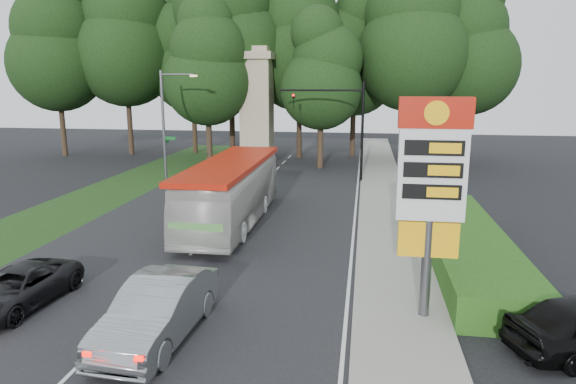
# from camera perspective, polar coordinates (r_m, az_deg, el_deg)

# --- Properties ---
(ground) EXTENTS (120.00, 120.00, 0.00)m
(ground) POSITION_cam_1_polar(r_m,az_deg,el_deg) (16.86, -18.32, -14.05)
(ground) COLOR black
(ground) RESTS_ON ground
(road_surface) EXTENTS (14.00, 80.00, 0.02)m
(road_surface) POSITION_cam_1_polar(r_m,az_deg,el_deg) (27.37, -7.05, -3.24)
(road_surface) COLOR black
(road_surface) RESTS_ON ground
(sidewalk_right) EXTENTS (3.00, 80.00, 0.12)m
(sidewalk_right) POSITION_cam_1_polar(r_m,az_deg,el_deg) (26.42, 11.05, -3.84)
(sidewalk_right) COLOR gray
(sidewalk_right) RESTS_ON ground
(grass_verge_left) EXTENTS (5.00, 50.00, 0.02)m
(grass_verge_left) POSITION_cam_1_polar(r_m,az_deg,el_deg) (36.28, -19.07, 0.04)
(grass_verge_left) COLOR #193814
(grass_verge_left) RESTS_ON ground
(hedge) EXTENTS (3.00, 14.00, 1.20)m
(hedge) POSITION_cam_1_polar(r_m,az_deg,el_deg) (22.81, 19.09, -5.49)
(hedge) COLOR #254D14
(hedge) RESTS_ON ground
(gas_station_pylon) EXTENTS (2.10, 0.45, 6.85)m
(gas_station_pylon) POSITION_cam_1_polar(r_m,az_deg,el_deg) (15.75, 15.67, 1.39)
(gas_station_pylon) COLOR #59595E
(gas_station_pylon) RESTS_ON ground
(traffic_signal_mast) EXTENTS (6.10, 0.35, 7.20)m
(traffic_signal_mast) POSITION_cam_1_polar(r_m,az_deg,el_deg) (37.49, 6.27, 8.23)
(traffic_signal_mast) COLOR black
(traffic_signal_mast) RESTS_ON ground
(streetlight_signs) EXTENTS (2.75, 0.98, 8.00)m
(streetlight_signs) POSITION_cam_1_polar(r_m,az_deg,el_deg) (38.23, -13.39, 7.69)
(streetlight_signs) COLOR #59595E
(streetlight_signs) RESTS_ON ground
(monument) EXTENTS (3.00, 3.00, 10.05)m
(monument) POSITION_cam_1_polar(r_m,az_deg,el_deg) (44.39, -3.47, 9.46)
(monument) COLOR tan
(monument) RESTS_ON ground
(tree_far_west) EXTENTS (8.96, 8.96, 17.60)m
(tree_far_west) POSITION_cam_1_polar(r_m,az_deg,el_deg) (54.90, -24.46, 14.79)
(tree_far_west) COLOR #2D2116
(tree_far_west) RESTS_ON ground
(tree_west_mid) EXTENTS (9.80, 9.80, 19.25)m
(tree_west_mid) POSITION_cam_1_polar(r_m,az_deg,el_deg) (53.83, -17.76, 16.44)
(tree_west_mid) COLOR #2D2116
(tree_west_mid) RESTS_ON ground
(tree_west_near) EXTENTS (8.40, 8.40, 16.50)m
(tree_west_near) POSITION_cam_1_polar(r_m,az_deg,el_deg) (53.30, -10.66, 15.04)
(tree_west_near) COLOR #2D2116
(tree_west_near) RESTS_ON ground
(tree_center_left) EXTENTS (10.08, 10.08, 19.80)m
(tree_center_left) POSITION_cam_1_polar(r_m,az_deg,el_deg) (48.18, -6.48, 17.87)
(tree_center_left) COLOR #2D2116
(tree_center_left) RESTS_ON ground
(tree_center_right) EXTENTS (9.24, 9.24, 18.15)m
(tree_center_right) POSITION_cam_1_polar(r_m,az_deg,el_deg) (48.91, 1.30, 16.68)
(tree_center_right) COLOR #2D2116
(tree_center_right) RESTS_ON ground
(tree_east_near) EXTENTS (8.12, 8.12, 15.95)m
(tree_east_near) POSITION_cam_1_polar(r_m,az_deg,el_deg) (50.44, 7.43, 14.93)
(tree_east_near) COLOR #2D2116
(tree_east_near) RESTS_ON ground
(tree_east_mid) EXTENTS (9.52, 9.52, 18.70)m
(tree_east_mid) POSITION_cam_1_polar(r_m,az_deg,el_deg) (46.70, 13.79, 16.96)
(tree_east_mid) COLOR #2D2116
(tree_east_mid) RESTS_ON ground
(tree_far_east) EXTENTS (8.68, 8.68, 17.05)m
(tree_far_east) POSITION_cam_1_polar(r_m,az_deg,el_deg) (49.25, 19.53, 15.19)
(tree_far_east) COLOR #2D2116
(tree_far_east) RESTS_ON ground
(tree_monument_left) EXTENTS (7.28, 7.28, 14.30)m
(tree_monument_left) POSITION_cam_1_polar(r_m,az_deg,el_deg) (44.40, -9.02, 13.95)
(tree_monument_left) COLOR #2D2116
(tree_monument_left) RESTS_ON ground
(tree_monument_right) EXTENTS (6.72, 6.72, 13.20)m
(tree_monument_right) POSITION_cam_1_polar(r_m,az_deg,el_deg) (43.03, 3.71, 13.24)
(tree_monument_right) COLOR #2D2116
(tree_monument_right) RESTS_ON ground
(transit_bus) EXTENTS (2.86, 11.81, 3.28)m
(transit_bus) POSITION_cam_1_polar(r_m,az_deg,el_deg) (26.55, -6.29, -0.08)
(transit_bus) COLOR silver
(transit_bus) RESTS_ON ground
(sedan_silver) EXTENTS (2.15, 5.41, 1.75)m
(sedan_silver) POSITION_cam_1_polar(r_m,az_deg,el_deg) (15.52, -14.23, -12.58)
(sedan_silver) COLOR #94979B
(sedan_silver) RESTS_ON ground
(suv_charcoal) EXTENTS (2.49, 4.79, 1.29)m
(suv_charcoal) POSITION_cam_1_polar(r_m,az_deg,el_deg) (19.28, -27.86, -9.41)
(suv_charcoal) COLOR black
(suv_charcoal) RESTS_ON ground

